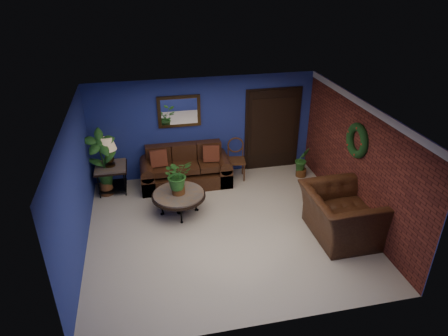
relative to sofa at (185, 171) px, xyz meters
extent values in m
plane|color=beige|center=(0.56, -2.08, -0.32)|extent=(5.50, 5.50, 0.00)
cube|color=navy|center=(0.56, 0.42, 0.93)|extent=(5.50, 0.04, 2.50)
cube|color=navy|center=(-2.19, -2.08, 0.93)|extent=(0.04, 5.00, 2.50)
cube|color=maroon|center=(3.31, -2.08, 0.93)|extent=(0.04, 5.00, 2.50)
cube|color=white|center=(0.56, -2.08, 2.18)|extent=(5.50, 5.00, 0.02)
cube|color=white|center=(3.28, -2.08, 2.11)|extent=(0.03, 5.00, 0.14)
cube|color=#412C14|center=(-0.04, 0.38, 1.40)|extent=(1.02, 0.06, 0.77)
cube|color=black|center=(2.31, 0.39, 0.73)|extent=(1.44, 0.06, 2.18)
torus|color=black|center=(3.25, -2.03, 1.38)|extent=(0.16, 0.72, 0.72)
cube|color=#402612|center=(0.00, -0.08, -0.14)|extent=(2.15, 0.93, 0.35)
cube|color=#402612|center=(0.00, 0.26, 0.18)|extent=(1.84, 0.25, 0.88)
cube|color=#402612|center=(-0.61, -0.14, 0.19)|extent=(0.59, 0.64, 0.14)
cube|color=#402612|center=(0.00, -0.14, 0.19)|extent=(0.59, 0.64, 0.14)
cube|color=#402612|center=(0.61, -0.14, 0.19)|extent=(0.59, 0.64, 0.14)
cube|color=#402612|center=(-0.92, -0.08, -0.07)|extent=(0.31, 0.93, 0.49)
cube|color=#402612|center=(0.92, -0.08, -0.07)|extent=(0.31, 0.93, 0.49)
cube|color=maroon|center=(-0.63, -0.10, 0.46)|extent=(0.39, 0.12, 0.39)
cube|color=maroon|center=(0.63, -0.10, 0.46)|extent=(0.39, 0.12, 0.39)
cylinder|color=#57504C|center=(-0.30, -1.30, 0.15)|extent=(1.08, 1.08, 0.05)
cylinder|color=black|center=(-0.30, -1.30, 0.12)|extent=(1.15, 1.15, 0.05)
cylinder|color=black|center=(-0.30, -1.30, -0.10)|extent=(0.14, 0.14, 0.44)
cube|color=#57504C|center=(-1.74, -0.03, 0.33)|extent=(0.69, 0.69, 0.05)
cube|color=black|center=(-1.74, -0.03, 0.29)|extent=(0.73, 0.73, 0.04)
cube|color=black|center=(-1.74, -0.03, -0.20)|extent=(0.62, 0.62, 0.03)
cylinder|color=black|center=(-2.03, -0.32, 0.01)|extent=(0.03, 0.03, 0.64)
cylinder|color=black|center=(-1.45, -0.32, 0.01)|extent=(0.03, 0.03, 0.64)
cylinder|color=black|center=(-2.03, 0.26, 0.01)|extent=(0.03, 0.03, 0.64)
cylinder|color=black|center=(-1.45, 0.26, 0.01)|extent=(0.03, 0.03, 0.64)
cylinder|color=#412C14|center=(-1.74, -0.03, 0.38)|extent=(0.24, 0.24, 0.05)
sphere|color=#412C14|center=(-1.74, -0.03, 0.50)|extent=(0.22, 0.22, 0.22)
cylinder|color=#412C14|center=(-1.74, -0.03, 0.68)|extent=(0.02, 0.02, 0.28)
cone|color=tan|center=(-1.74, -0.03, 0.88)|extent=(0.40, 0.40, 0.28)
cube|color=#502D16|center=(1.27, -0.03, 0.16)|extent=(0.50, 0.50, 0.04)
torus|color=#502D16|center=(1.29, 0.16, 0.50)|extent=(0.41, 0.10, 0.41)
cylinder|color=#502D16|center=(1.06, -0.19, -0.09)|extent=(0.03, 0.03, 0.46)
cylinder|color=#502D16|center=(1.42, -0.24, -0.09)|extent=(0.03, 0.03, 0.46)
cylinder|color=#502D16|center=(1.11, 0.18, -0.09)|extent=(0.03, 0.03, 0.46)
cylinder|color=#502D16|center=(1.48, 0.13, -0.09)|extent=(0.03, 0.03, 0.46)
imported|color=#402612|center=(2.71, -2.76, 0.17)|extent=(1.32, 1.50, 0.97)
cylinder|color=brown|center=(-0.30, -1.30, 0.27)|extent=(0.28, 0.28, 0.18)
imported|color=#1E571B|center=(-0.30, -1.30, 0.63)|extent=(0.72, 0.67, 0.65)
cylinder|color=brown|center=(2.91, -0.28, -0.22)|extent=(0.26, 0.26, 0.20)
imported|color=#1E571B|center=(2.91, -0.28, 0.15)|extent=(0.38, 0.32, 0.64)
cylinder|color=brown|center=(-1.89, -0.13, -0.17)|extent=(0.34, 0.34, 0.30)
imported|color=#1E571B|center=(-1.89, -0.13, 0.60)|extent=(0.76, 0.57, 1.34)
camera|label=1|loc=(-0.88, -8.62, 4.58)|focal=32.00mm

